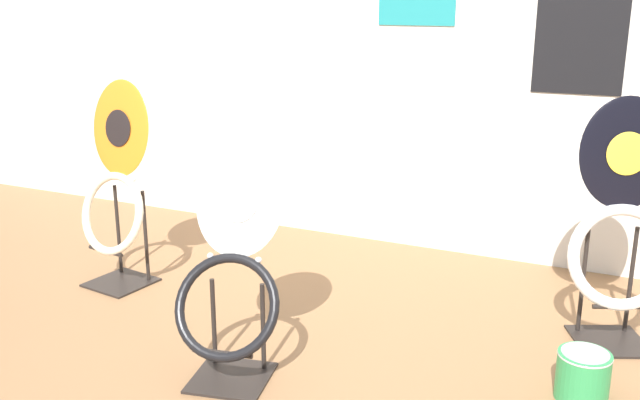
{
  "coord_description": "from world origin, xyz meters",
  "views": [
    {
      "loc": [
        0.99,
        -1.62,
        1.37
      ],
      "look_at": [
        -0.23,
        0.95,
        0.55
      ],
      "focal_mm": 40.0,
      "sensor_mm": 36.0,
      "label": 1
    }
  ],
  "objects_px": {
    "toilet_seat_display_white_plain": "(232,276)",
    "toilet_seat_display_jazz_black": "(622,233)",
    "toilet_seat_display_orange_sun": "(116,186)",
    "paint_can": "(583,374)"
  },
  "relations": [
    {
      "from": "paint_can",
      "to": "toilet_seat_display_orange_sun",
      "type": "bearing_deg",
      "value": 175.99
    },
    {
      "from": "toilet_seat_display_jazz_black",
      "to": "paint_can",
      "type": "distance_m",
      "value": 0.63
    },
    {
      "from": "toilet_seat_display_orange_sun",
      "to": "toilet_seat_display_white_plain",
      "type": "relative_size",
      "value": 1.19
    },
    {
      "from": "toilet_seat_display_orange_sun",
      "to": "paint_can",
      "type": "relative_size",
      "value": 5.33
    },
    {
      "from": "paint_can",
      "to": "toilet_seat_display_jazz_black",
      "type": "bearing_deg",
      "value": 83.31
    },
    {
      "from": "toilet_seat_display_white_plain",
      "to": "toilet_seat_display_jazz_black",
      "type": "xyz_separation_m",
      "value": [
        1.25,
        0.87,
        0.08
      ]
    },
    {
      "from": "toilet_seat_display_white_plain",
      "to": "paint_can",
      "type": "relative_size",
      "value": 4.49
    },
    {
      "from": "toilet_seat_display_jazz_black",
      "to": "paint_can",
      "type": "relative_size",
      "value": 5.38
    },
    {
      "from": "toilet_seat_display_white_plain",
      "to": "toilet_seat_display_jazz_black",
      "type": "bearing_deg",
      "value": 34.8
    },
    {
      "from": "toilet_seat_display_orange_sun",
      "to": "toilet_seat_display_white_plain",
      "type": "xyz_separation_m",
      "value": [
        0.97,
        -0.52,
        -0.1
      ]
    }
  ]
}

